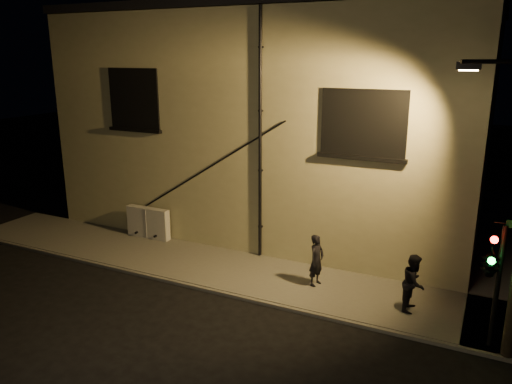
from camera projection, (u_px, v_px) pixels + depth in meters
The scene contains 7 objects.
ground at pixel (273, 305), 14.34m from camera, with size 90.00×90.00×0.00m, color black.
sidewalk at pixel (355, 257), 17.62m from camera, with size 21.00×16.00×0.12m.
building at pixel (294, 114), 22.24m from camera, with size 16.20×12.23×8.80m.
utility_cabinet at pixel (148, 223), 19.22m from camera, with size 1.82×0.31×1.20m, color #B2B1A9.
pedestrian_a at pixel (317, 260), 15.18m from camera, with size 0.59×0.39×1.61m, color black.
pedestrian_b at pixel (414, 283), 13.67m from camera, with size 0.79×0.61×1.62m, color black.
traffic_signal at pixel (491, 263), 11.60m from camera, with size 1.22×1.89×3.23m.
Camera 1 is at (5.23, -11.87, 6.97)m, focal length 35.00 mm.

